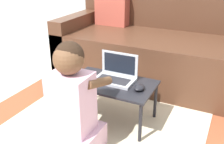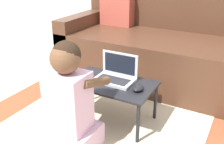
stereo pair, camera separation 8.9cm
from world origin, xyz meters
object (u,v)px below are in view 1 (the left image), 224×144
object	(u,v)px
laptop_desk	(112,86)
laptop	(116,76)
person_seated	(72,106)
couch	(157,48)
computer_mouse	(139,88)

from	to	relation	value
laptop_desk	laptop	world-z (taller)	laptop
person_seated	laptop_desk	bearing A→B (deg)	82.30
couch	computer_mouse	xyz separation A→B (m)	(0.15, -0.94, 0.01)
computer_mouse	person_seated	bearing A→B (deg)	-124.93
computer_mouse	person_seated	world-z (taller)	person_seated
couch	laptop	distance (m)	0.87
laptop	person_seated	size ratio (longest dim) A/B	0.39
laptop_desk	computer_mouse	bearing A→B (deg)	-5.91
laptop	person_seated	world-z (taller)	person_seated
couch	laptop	xyz separation A→B (m)	(-0.06, -0.87, 0.03)
couch	computer_mouse	bearing A→B (deg)	-80.69
laptop_desk	computer_mouse	size ratio (longest dim) A/B	6.66
laptop	computer_mouse	bearing A→B (deg)	-17.91
laptop_desk	person_seated	world-z (taller)	person_seated
laptop_desk	person_seated	size ratio (longest dim) A/B	0.86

